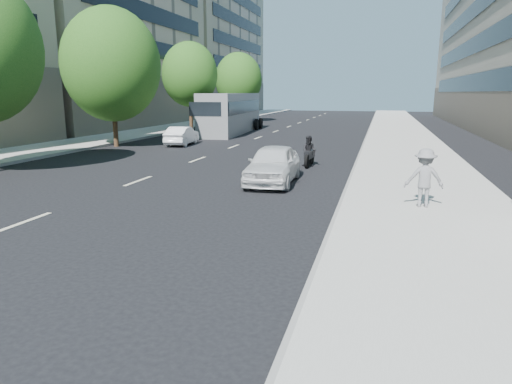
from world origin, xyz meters
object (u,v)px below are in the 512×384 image
(jogger, at_px, (424,178))
(white_sedan_near, at_px, (273,164))
(white_sedan_mid, at_px, (182,136))
(bus, at_px, (231,113))
(motorcycle, at_px, (309,153))

(jogger, distance_m, white_sedan_near, 5.99)
(white_sedan_mid, height_order, bus, bus)
(white_sedan_mid, relative_size, bus, 0.30)
(white_sedan_near, bearing_deg, white_sedan_mid, 125.99)
(bus, bearing_deg, jogger, -64.17)
(motorcycle, bearing_deg, white_sedan_mid, 149.33)
(white_sedan_mid, distance_m, bus, 9.73)
(white_sedan_near, bearing_deg, motorcycle, 77.93)
(white_sedan_near, relative_size, motorcycle, 2.07)
(white_sedan_mid, bearing_deg, white_sedan_near, 122.24)
(white_sedan_mid, xyz_separation_m, bus, (0.23, 9.67, 1.03))
(bus, bearing_deg, white_sedan_mid, -95.45)
(white_sedan_near, height_order, bus, bus)
(white_sedan_near, bearing_deg, bus, 109.84)
(bus, bearing_deg, motorcycle, -64.69)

